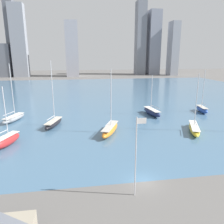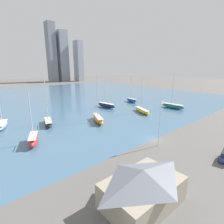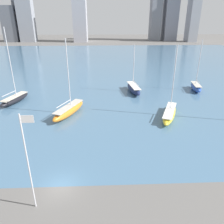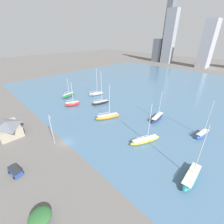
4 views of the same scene
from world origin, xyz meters
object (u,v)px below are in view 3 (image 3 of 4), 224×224
flag_pole (28,160)px  sailboat_yellow (170,113)px  sailboat_black (15,99)px  sailboat_navy (134,88)px  sailboat_orange (69,110)px  sailboat_blue (196,87)px

flag_pole → sailboat_yellow: (19.86, 21.17, -4.81)m
flag_pole → sailboat_black: (-13.13, 30.53, -4.77)m
sailboat_black → sailboat_navy: (28.06, 6.40, 0.11)m
flag_pole → sailboat_black: bearing=113.3°
flag_pole → sailboat_navy: size_ratio=0.88×
sailboat_orange → sailboat_blue: sailboat_orange is taller
sailboat_navy → sailboat_orange: bearing=-144.1°
sailboat_navy → sailboat_blue: bearing=-4.9°
sailboat_orange → sailboat_navy: bearing=67.4°
sailboat_blue → sailboat_yellow: (-11.81, -16.53, -0.14)m
sailboat_yellow → sailboat_orange: bearing=-162.5°
sailboat_orange → sailboat_black: size_ratio=0.90×
sailboat_orange → sailboat_navy: sailboat_orange is taller
sailboat_yellow → flag_pole: bearing=-110.4°
sailboat_black → sailboat_yellow: sailboat_black is taller
sailboat_navy → sailboat_blue: size_ratio=0.90×
sailboat_black → sailboat_blue: (44.79, 7.17, 0.10)m
sailboat_orange → sailboat_blue: 34.73m
sailboat_black → sailboat_navy: size_ratio=1.36×
flag_pole → sailboat_black: sailboat_black is taller
sailboat_black → sailboat_yellow: size_ratio=1.19×
flag_pole → sailboat_orange: 23.46m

